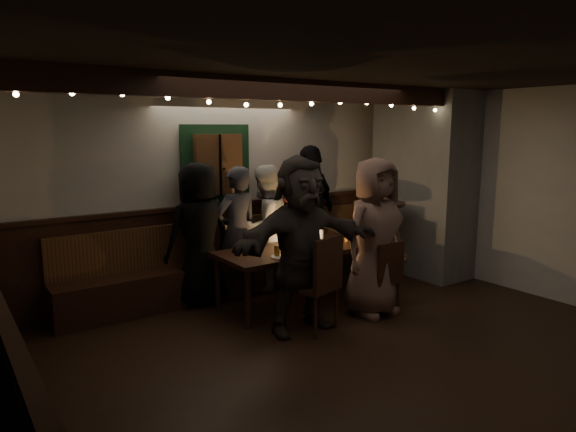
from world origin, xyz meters
TOP-DOWN VIEW (x-y plane):
  - room at (1.07, 1.42)m, footprint 6.02×5.01m
  - dining_table at (0.33, 1.40)m, footprint 1.94×0.83m
  - chair_near_left at (0.01, 0.57)m, footprint 0.57×0.57m
  - chair_near_right at (0.93, 0.54)m, footprint 0.39×0.39m
  - chair_end at (1.62, 1.50)m, footprint 0.47×0.47m
  - high_top at (1.78, 1.52)m, footprint 0.70×0.70m
  - person_a at (-0.62, 2.09)m, footprint 0.88×0.61m
  - person_b at (-0.12, 2.06)m, footprint 0.63×0.45m
  - person_c at (0.34, 2.15)m, footprint 0.92×0.78m
  - person_d at (0.74, 2.10)m, footprint 0.98×0.57m
  - person_e at (1.11, 2.15)m, footprint 1.19×0.86m
  - person_f at (-0.13, 0.72)m, footprint 1.73×0.60m
  - person_g at (0.84, 0.63)m, footprint 0.90×0.60m

SIDE VIEW (x-z plane):
  - chair_near_right at x=0.93m, z-range 0.05..0.90m
  - chair_end at x=1.62m, z-range 0.06..1.00m
  - chair_near_left at x=0.01m, z-range 0.06..1.08m
  - dining_table at x=0.33m, z-range 0.21..1.06m
  - high_top at x=1.78m, z-range 0.15..1.26m
  - person_d at x=0.74m, z-range 0.00..1.52m
  - person_c at x=0.34m, z-range 0.00..1.64m
  - person_b at x=-0.12m, z-range 0.00..1.65m
  - person_a at x=-0.62m, z-range 0.00..1.72m
  - person_g at x=0.84m, z-range 0.00..1.79m
  - person_f at x=-0.13m, z-range 0.00..1.85m
  - person_e at x=1.11m, z-range 0.00..1.88m
  - room at x=1.07m, z-range -0.24..2.38m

